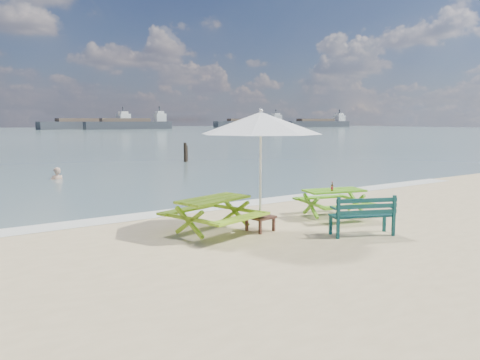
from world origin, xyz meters
TOP-DOWN VIEW (x-y plane):
  - foam_strip at (0.00, 4.60)m, footprint 22.00×0.90m
  - picnic_table_left at (-2.03, 1.82)m, footprint 2.18×2.31m
  - picnic_table_right at (1.51, 1.56)m, footprint 1.95×2.08m
  - park_bench at (0.67, -0.13)m, footprint 1.49×0.98m
  - side_table at (-0.98, 1.46)m, footprint 0.63×0.63m
  - patio_umbrella at (-0.98, 1.46)m, footprint 3.15×3.15m
  - beer_bottle at (1.31, 1.44)m, footprint 0.06×0.06m
  - swimmer at (-2.61, 14.18)m, footprint 0.64×0.43m
  - mooring_pilings at (6.07, 18.68)m, footprint 0.58×0.78m
  - cargo_ships at (53.28, 123.33)m, footprint 147.88×19.43m

SIDE VIEW (x-z plane):
  - swimmer at x=-2.61m, z-range -1.18..0.51m
  - foam_strip at x=0.00m, z-range 0.00..0.01m
  - side_table at x=-0.98m, z-range 0.01..0.37m
  - park_bench at x=0.67m, z-range -0.17..0.71m
  - picnic_table_right at x=1.51m, z-range -0.01..0.74m
  - picnic_table_left at x=-2.03m, z-range -0.02..0.81m
  - mooring_pilings at x=6.07m, z-range -0.24..1.14m
  - beer_bottle at x=1.31m, z-range 0.71..0.95m
  - cargo_ships at x=53.28m, z-range -1.02..3.38m
  - patio_umbrella at x=-0.98m, z-range 1.12..3.88m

